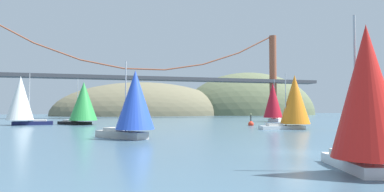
% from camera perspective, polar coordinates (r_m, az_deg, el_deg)
% --- Properties ---
extents(ground_plane, '(360.00, 360.00, 0.00)m').
position_cam_1_polar(ground_plane, '(27.25, 17.44, -9.26)').
color(ground_plane, '#426075').
extents(headland_right, '(72.15, 44.00, 44.11)m').
position_cam_1_polar(headland_right, '(174.54, 10.04, -3.24)').
color(headland_right, '#5B6647').
rests_on(headland_right, ground_plane).
extents(headland_center, '(85.57, 44.00, 31.65)m').
position_cam_1_polar(headland_center, '(159.01, -8.22, -3.36)').
color(headland_center, '#6B664C').
rests_on(headland_center, ground_plane).
extents(suspension_bridge, '(138.29, 6.00, 32.73)m').
position_cam_1_polar(suspension_bridge, '(119.23, -8.20, 3.45)').
color(suspension_bridge, brown).
rests_on(suspension_bridge, ground_plane).
extents(sailboat_blue_spinnaker, '(7.34, 8.01, 8.82)m').
position_cam_1_polar(sailboat_blue_spinnaker, '(37.19, -10.03, -1.14)').
color(sailboat_blue_spinnaker, '#B7B2A8').
rests_on(sailboat_blue_spinnaker, ground_plane).
extents(sailboat_white_mainsail, '(8.97, 5.46, 10.62)m').
position_cam_1_polar(sailboat_white_mainsail, '(75.60, -27.49, -0.49)').
color(sailboat_white_mainsail, '#191E4C').
rests_on(sailboat_white_mainsail, ground_plane).
extents(sailboat_crimson_sail, '(8.39, 8.91, 11.02)m').
position_cam_1_polar(sailboat_crimson_sail, '(86.23, 13.85, -0.94)').
color(sailboat_crimson_sail, white).
rests_on(sailboat_crimson_sail, ground_plane).
extents(sailboat_green_sail, '(9.52, 9.11, 9.63)m').
position_cam_1_polar(sailboat_green_sail, '(72.42, -18.33, -0.99)').
color(sailboat_green_sail, black).
rests_on(sailboat_green_sail, ground_plane).
extents(sailboat_orange_sail, '(8.71, 5.39, 9.22)m').
position_cam_1_polar(sailboat_orange_sail, '(56.96, 17.25, -0.80)').
color(sailboat_orange_sail, white).
rests_on(sailboat_orange_sail, ground_plane).
extents(sailboat_red_spinnaker, '(4.47, 6.92, 8.57)m').
position_cam_1_polar(sailboat_red_spinnaker, '(19.07, 27.90, 0.08)').
color(sailboat_red_spinnaker, white).
rests_on(sailboat_red_spinnaker, ground_plane).
extents(channel_buoy, '(1.10, 1.10, 2.64)m').
position_cam_1_polar(channel_buoy, '(66.50, 10.17, -4.74)').
color(channel_buoy, red).
rests_on(channel_buoy, ground_plane).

